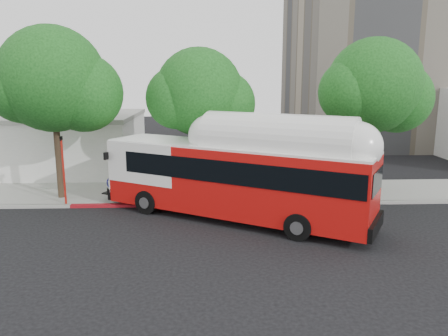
% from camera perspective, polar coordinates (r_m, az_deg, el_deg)
% --- Properties ---
extents(ground, '(120.00, 120.00, 0.00)m').
position_cam_1_polar(ground, '(20.42, -0.51, -8.08)').
color(ground, black).
rests_on(ground, ground).
extents(sidewalk, '(60.00, 5.00, 0.15)m').
position_cam_1_polar(sidewalk, '(26.60, -0.96, -3.17)').
color(sidewalk, gray).
rests_on(sidewalk, ground).
extents(curb_strip, '(60.00, 0.30, 0.15)m').
position_cam_1_polar(curb_strip, '(24.10, -0.81, -4.76)').
color(curb_strip, gray).
rests_on(curb_strip, ground).
extents(red_curb_segment, '(10.00, 0.32, 0.16)m').
position_cam_1_polar(red_curb_segment, '(24.21, -7.95, -4.79)').
color(red_curb_segment, maroon).
rests_on(red_curb_segment, ground).
extents(street_tree_left, '(6.67, 5.80, 9.74)m').
position_cam_1_polar(street_tree_left, '(25.99, -20.43, 10.33)').
color(street_tree_left, '#2D2116').
rests_on(street_tree_left, ground).
extents(street_tree_mid, '(5.75, 5.00, 8.62)m').
position_cam_1_polar(street_tree_mid, '(25.27, -2.34, 9.43)').
color(street_tree_mid, '#2D2116').
rests_on(street_tree_mid, ground).
extents(street_tree_right, '(6.21, 5.40, 9.18)m').
position_cam_1_polar(street_tree_right, '(26.99, 19.80, 9.65)').
color(street_tree_right, '#2D2116').
rests_on(street_tree_right, ground).
extents(low_commercial_bldg, '(16.20, 10.20, 4.25)m').
position_cam_1_polar(low_commercial_bldg, '(36.12, -24.12, 3.14)').
color(low_commercial_bldg, silver).
rests_on(low_commercial_bldg, ground).
extents(transit_bus, '(13.74, 9.41, 4.27)m').
position_cam_1_polar(transit_bus, '(21.39, 1.51, -1.58)').
color(transit_bus, red).
rests_on(transit_bus, ground).
extents(signal_pole, '(0.11, 0.37, 3.86)m').
position_cam_1_polar(signal_pole, '(25.06, -20.22, -0.36)').
color(signal_pole, red).
rests_on(signal_pole, ground).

